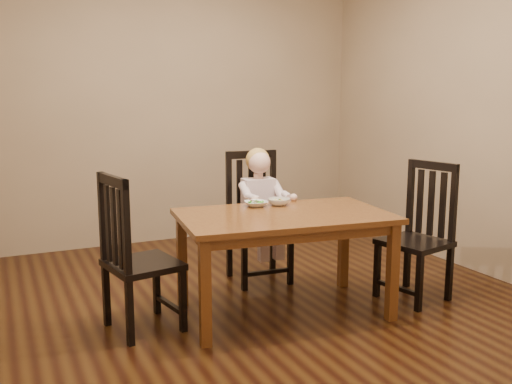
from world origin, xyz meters
name	(u,v)px	position (x,y,z in m)	size (l,w,h in m)	color
room	(254,112)	(0.00, 0.00, 1.35)	(4.01, 4.01, 2.71)	#3B220C
dining_table	(284,225)	(0.11, -0.24, 0.61)	(1.47, 0.98, 0.69)	#532C13
chair_child	(257,219)	(0.25, 0.49, 0.49)	(0.47, 0.45, 1.02)	black
chair_left	(135,257)	(-0.86, -0.11, 0.48)	(0.48, 0.50, 1.00)	black
chair_right	(419,234)	(1.13, -0.39, 0.47)	(0.49, 0.51, 0.99)	black
toddler	(259,202)	(0.25, 0.44, 0.63)	(0.33, 0.41, 0.56)	white
bowl_peas	(256,204)	(0.04, 0.05, 0.71)	(0.16, 0.16, 0.04)	silver
bowl_veg	(279,202)	(0.20, 0.02, 0.71)	(0.15, 0.15, 0.05)	silver
fork	(251,201)	(-0.01, 0.03, 0.73)	(0.08, 0.10, 0.04)	silver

